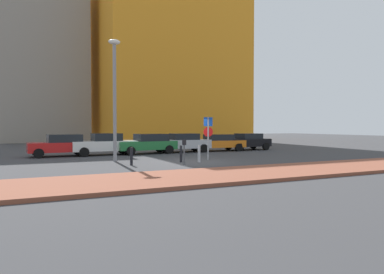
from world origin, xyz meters
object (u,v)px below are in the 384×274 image
(parked_car_black, at_px, (247,141))
(traffic_bollard_near, at_px, (199,154))
(street_lamp, at_px, (115,90))
(traffic_bollard_far, at_px, (131,156))
(traffic_bollard_mid, at_px, (181,154))
(parked_car_red, at_px, (61,145))
(parked_car_orange, at_px, (217,142))
(parked_car_white, at_px, (105,144))
(parking_sign_post, at_px, (208,133))
(parked_car_green, at_px, (147,143))
(parked_car_silver, at_px, (182,143))
(parking_meter, at_px, (184,148))

(parked_car_black, height_order, traffic_bollard_near, parked_car_black)
(parked_car_black, bearing_deg, street_lamp, -158.64)
(traffic_bollard_far, bearing_deg, traffic_bollard_mid, 6.76)
(parked_car_black, bearing_deg, traffic_bollard_mid, -143.08)
(parked_car_red, height_order, parked_car_orange, parked_car_red)
(street_lamp, bearing_deg, parked_car_orange, 27.09)
(parked_car_white, bearing_deg, traffic_bollard_near, -61.91)
(parked_car_red, bearing_deg, parked_car_orange, -0.42)
(traffic_bollard_far, bearing_deg, parking_sign_post, 11.15)
(parked_car_black, distance_m, traffic_bollard_near, 11.14)
(parked_car_red, bearing_deg, parked_car_green, -2.79)
(parked_car_white, distance_m, traffic_bollard_mid, 7.51)
(parked_car_silver, distance_m, traffic_bollard_near, 7.82)
(parking_meter, relative_size, traffic_bollard_mid, 1.40)
(parking_sign_post, bearing_deg, parked_car_silver, 81.05)
(parked_car_red, relative_size, traffic_bollard_far, 4.32)
(street_lamp, bearing_deg, parking_meter, -47.59)
(parked_car_red, bearing_deg, parking_sign_post, -38.46)
(parked_car_silver, distance_m, traffic_bollard_far, 9.61)
(parked_car_orange, bearing_deg, traffic_bollard_mid, -132.07)
(parked_car_white, bearing_deg, parked_car_orange, 0.34)
(parked_car_white, xyz_separation_m, parking_sign_post, (5.08, -6.23, 0.87))
(parking_sign_post, xyz_separation_m, traffic_bollard_near, (-1.17, -1.11, -1.18))
(traffic_bollard_near, distance_m, traffic_bollard_far, 3.94)
(parked_car_green, height_order, traffic_bollard_near, parked_car_green)
(parked_car_red, distance_m, parked_car_silver, 9.04)
(traffic_bollard_near, xyz_separation_m, traffic_bollard_mid, (-0.93, 0.46, -0.01))
(parked_car_green, bearing_deg, parked_car_black, 1.38)
(parked_car_orange, relative_size, parked_car_black, 1.18)
(parked_car_orange, bearing_deg, parked_car_green, -178.04)
(parking_meter, bearing_deg, traffic_bollard_near, 31.51)
(parked_car_white, height_order, parked_car_orange, parked_car_white)
(traffic_bollard_near, bearing_deg, parking_sign_post, 43.48)
(parking_sign_post, bearing_deg, street_lamp, 165.79)
(traffic_bollard_far, bearing_deg, parked_car_green, 65.91)
(parked_car_white, relative_size, parked_car_orange, 0.98)
(parked_car_white, bearing_deg, street_lamp, -94.16)
(parked_car_orange, bearing_deg, parked_car_white, -179.66)
(parked_car_silver, bearing_deg, parked_car_red, -179.87)
(street_lamp, bearing_deg, traffic_bollard_mid, -31.28)
(traffic_bollard_near, bearing_deg, parked_car_green, 96.14)
(parked_car_silver, relative_size, parked_car_orange, 0.98)
(parked_car_red, relative_size, traffic_bollard_near, 4.24)
(parking_meter, bearing_deg, traffic_bollard_mid, 74.25)
(parked_car_green, height_order, parking_sign_post, parking_sign_post)
(traffic_bollard_far, bearing_deg, street_lamp, 97.87)
(street_lamp, distance_m, traffic_bollard_near, 6.17)
(parking_sign_post, bearing_deg, parked_car_green, 107.70)
(parked_car_silver, xyz_separation_m, traffic_bollard_far, (-6.12, -7.40, -0.29))
(parked_car_black, bearing_deg, traffic_bollard_far, -149.20)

